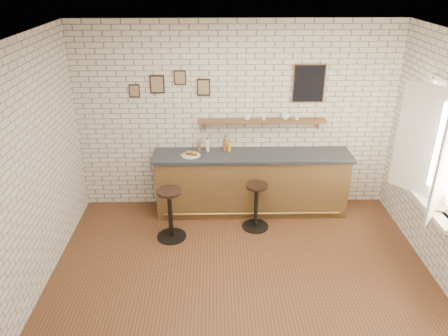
{
  "coord_description": "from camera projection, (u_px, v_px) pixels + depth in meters",
  "views": [
    {
      "loc": [
        -0.32,
        -4.53,
        3.71
      ],
      "look_at": [
        -0.21,
        0.9,
        1.15
      ],
      "focal_mm": 35.0,
      "sensor_mm": 36.0,
      "label": 1
    }
  ],
  "objects": [
    {
      "name": "sandwich_plate",
      "position": [
        191.0,
        155.0,
        6.74
      ],
      "size": [
        0.28,
        0.28,
        0.01
      ],
      "primitive_type": "cylinder",
      "color": "white",
      "rests_on": "bar_counter"
    },
    {
      "name": "shelf_cup_c",
      "position": [
        285.0,
        116.0,
        6.76
      ],
      "size": [
        0.17,
        0.17,
        0.1
      ],
      "primitive_type": "imported",
      "rotation": [
        0.0,
        0.0,
        1.18
      ],
      "color": "white",
      "rests_on": "wall_shelf"
    },
    {
      "name": "book_lower",
      "position": [
        431.0,
        205.0,
        5.5
      ],
      "size": [
        0.2,
        0.25,
        0.02
      ],
      "primitive_type": "imported",
      "rotation": [
        0.0,
        0.0,
        -0.09
      ],
      "color": "tan",
      "rests_on": "window_sill"
    },
    {
      "name": "shelf_cup_b",
      "position": [
        264.0,
        117.0,
        6.76
      ],
      "size": [
        0.13,
        0.13,
        0.08
      ],
      "primitive_type": "imported",
      "rotation": [
        0.0,
        0.0,
        0.87
      ],
      "color": "white",
      "rests_on": "wall_shelf"
    },
    {
      "name": "bitters_bottle_brown",
      "position": [
        199.0,
        147.0,
        6.87
      ],
      "size": [
        0.06,
        0.06,
        0.19
      ],
      "color": "brown",
      "rests_on": "bar_counter"
    },
    {
      "name": "bar_stool_right",
      "position": [
        256.0,
        205.0,
        6.6
      ],
      "size": [
        0.43,
        0.43,
        0.74
      ],
      "color": "black",
      "rests_on": "ground"
    },
    {
      "name": "bar_counter",
      "position": [
        251.0,
        183.0,
        7.01
      ],
      "size": [
        3.1,
        0.65,
        1.01
      ],
      "color": "brown",
      "rests_on": "ground"
    },
    {
      "name": "window_sill",
      "position": [
        427.0,
        203.0,
        5.62
      ],
      "size": [
        0.2,
        1.35,
        0.06
      ],
      "color": "white",
      "rests_on": "ground"
    },
    {
      "name": "book_upper",
      "position": [
        431.0,
        204.0,
        5.48
      ],
      "size": [
        0.27,
        0.28,
        0.02
      ],
      "primitive_type": "imported",
      "rotation": [
        0.0,
        0.0,
        -0.62
      ],
      "color": "tan",
      "rests_on": "book_lower"
    },
    {
      "name": "ciabatta_sandwich",
      "position": [
        191.0,
        153.0,
        6.72
      ],
      "size": [
        0.2,
        0.14,
        0.06
      ],
      "color": "#B08948",
      "rests_on": "sandwich_plate"
    },
    {
      "name": "wall_shelf",
      "position": [
        262.0,
        121.0,
        6.79
      ],
      "size": [
        2.0,
        0.18,
        0.18
      ],
      "color": "brown",
      "rests_on": "ground"
    },
    {
      "name": "shelf_cup_d",
      "position": [
        297.0,
        117.0,
        6.77
      ],
      "size": [
        0.12,
        0.12,
        0.08
      ],
      "primitive_type": "imported",
      "rotation": [
        0.0,
        0.0,
        0.6
      ],
      "color": "white",
      "rests_on": "wall_shelf"
    },
    {
      "name": "back_wall_decor",
      "position": [
        251.0,
        84.0,
        6.61
      ],
      "size": [
        2.96,
        0.02,
        0.56
      ],
      "color": "black",
      "rests_on": "ground"
    },
    {
      "name": "bar_stool_left",
      "position": [
        170.0,
        213.0,
        6.34
      ],
      "size": [
        0.44,
        0.44,
        0.79
      ],
      "color": "black",
      "rests_on": "ground"
    },
    {
      "name": "bitters_bottle_white",
      "position": [
        208.0,
        146.0,
        6.86
      ],
      "size": [
        0.06,
        0.06,
        0.21
      ],
      "color": "white",
      "rests_on": "bar_counter"
    },
    {
      "name": "bitters_bottle_amber",
      "position": [
        225.0,
        145.0,
        6.86
      ],
      "size": [
        0.06,
        0.06,
        0.26
      ],
      "color": "#8F4517",
      "rests_on": "bar_counter"
    },
    {
      "name": "condiment_bottle_yellow",
      "position": [
        229.0,
        147.0,
        6.88
      ],
      "size": [
        0.06,
        0.06,
        0.18
      ],
      "color": "yellow",
      "rests_on": "bar_counter"
    },
    {
      "name": "potato_chips",
      "position": [
        189.0,
        155.0,
        6.73
      ],
      "size": [
        0.26,
        0.18,
        0.0
      ],
      "color": "gold",
      "rests_on": "sandwich_plate"
    },
    {
      "name": "ground",
      "position": [
        242.0,
        277.0,
        5.69
      ],
      "size": [
        5.0,
        5.0,
        0.0
      ],
      "primitive_type": "plane",
      "color": "brown",
      "rests_on": "ground"
    },
    {
      "name": "shelf_cup_a",
      "position": [
        247.0,
        117.0,
        6.75
      ],
      "size": [
        0.16,
        0.16,
        0.09
      ],
      "primitive_type": "imported",
      "rotation": [
        0.0,
        0.0,
        0.67
      ],
      "color": "white",
      "rests_on": "wall_shelf"
    },
    {
      "name": "casement_window",
      "position": [
        436.0,
        150.0,
        5.3
      ],
      "size": [
        0.4,
        1.3,
        1.56
      ],
      "color": "white",
      "rests_on": "ground"
    }
  ]
}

